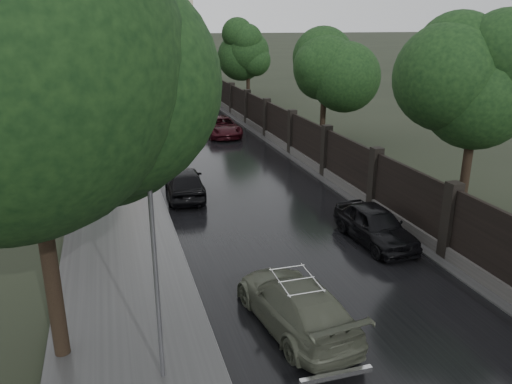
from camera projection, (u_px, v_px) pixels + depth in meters
name	position (u px, v px, depth m)	size (l,w,h in m)	color
ground	(411.00, 377.00, 11.31)	(800.00, 800.00, 0.00)	black
road	(118.00, 45.00, 183.64)	(8.00, 420.00, 0.02)	black
sidewalk_left	(101.00, 45.00, 181.98)	(4.00, 420.00, 0.16)	#2D2D2D
verge_right	(133.00, 44.00, 185.12)	(3.00, 420.00, 0.08)	#2D2D2D
fence_right	(241.00, 107.00, 41.27)	(0.45, 75.72, 2.70)	#383533
tree_left_near	(24.00, 87.00, 9.90)	(5.44, 5.44, 9.16)	black
tree_left_far	(73.00, 59.00, 34.66)	(4.25, 4.25, 7.39)	black
tree_right_a	(476.00, 97.00, 19.01)	(4.08, 4.08, 7.01)	black
tree_right_b	(325.00, 67.00, 31.71)	(4.08, 4.08, 7.01)	black
tree_right_c	(248.00, 52.00, 48.03)	(4.08, 4.08, 7.01)	black
lamp_post	(156.00, 275.00, 10.34)	(0.25, 0.12, 5.11)	#59595E
traffic_light	(135.00, 109.00, 32.04)	(0.16, 0.32, 4.00)	#59595E
volga_sedan	(296.00, 304.00, 13.02)	(1.86, 4.59, 1.33)	#484D3D
hatchback_left	(185.00, 182.00, 22.80)	(1.69, 4.20, 1.43)	black
car_right_near	(375.00, 225.00, 18.06)	(1.61, 4.00, 1.36)	black
car_right_far	(221.00, 127.00, 35.28)	(2.22, 4.82, 1.34)	black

